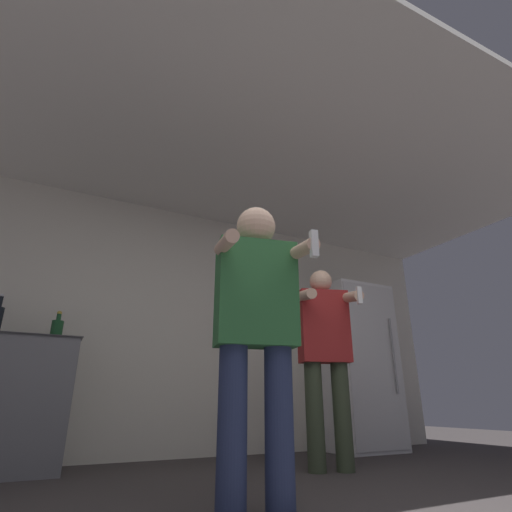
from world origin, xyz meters
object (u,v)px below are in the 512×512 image
Objects in this scene: refrigerator at (356,365)px; bottle_clear_vodka at (57,329)px; person_man_side at (325,349)px; person_woman_foreground at (256,324)px.

refrigerator is 7.31× the size of bottle_clear_vodka.
person_man_side is (2.04, -0.99, -0.16)m from bottle_clear_vodka.
refrigerator reaches higher than person_woman_foreground.
person_woman_foreground is (-2.25, -1.85, -0.02)m from refrigerator.
bottle_clear_vodka is 0.15× the size of person_man_side.
person_man_side is at bearing -139.98° from refrigerator.
person_man_side is at bearing 38.78° from person_woman_foreground.
person_woman_foreground reaches higher than bottle_clear_vodka.
person_woman_foreground is at bearing -140.58° from refrigerator.
bottle_clear_vodka is 0.16× the size of person_woman_foreground.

